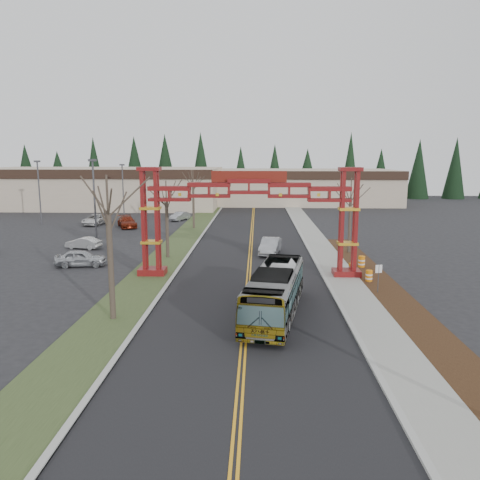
{
  "coord_description": "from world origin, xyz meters",
  "views": [
    {
      "loc": [
        0.68,
        -19.49,
        9.73
      ],
      "look_at": [
        -0.49,
        12.05,
        4.08
      ],
      "focal_mm": 35.0,
      "sensor_mm": 36.0,
      "label": 1
    }
  ],
  "objects_px": {
    "parked_car_near_a": "(81,258)",
    "bare_tree_right_far": "(351,198)",
    "bare_tree_median_near": "(108,215)",
    "light_pole_near": "(94,196)",
    "street_sign": "(379,273)",
    "barrel_north": "(362,262)",
    "parked_car_mid_a": "(127,222)",
    "barrel_mid": "(351,269)",
    "parked_car_far_b": "(96,220)",
    "silver_sedan": "(270,246)",
    "barrel_south": "(369,276)",
    "gateway_arch": "(249,204)",
    "retail_building_east": "(302,186)",
    "retail_building_west": "(102,187)",
    "parked_car_far_a": "(180,216)",
    "light_pole_far": "(123,187)",
    "light_pole_mid": "(39,188)",
    "bare_tree_median_far": "(193,185)",
    "parked_car_near_b": "(83,243)",
    "bare_tree_median_mid": "(166,203)",
    "transit_bus": "(275,292)"
  },
  "relations": [
    {
      "from": "barrel_north",
      "to": "light_pole_far",
      "type": "bearing_deg",
      "value": 132.71
    },
    {
      "from": "retail_building_west",
      "to": "bare_tree_median_near",
      "type": "bearing_deg",
      "value": -71.23
    },
    {
      "from": "bare_tree_median_far",
      "to": "silver_sedan",
      "type": "bearing_deg",
      "value": -59.01
    },
    {
      "from": "parked_car_near_a",
      "to": "parked_car_mid_a",
      "type": "relative_size",
      "value": 0.84
    },
    {
      "from": "gateway_arch",
      "to": "bare_tree_right_far",
      "type": "distance_m",
      "value": 13.81
    },
    {
      "from": "gateway_arch",
      "to": "transit_bus",
      "type": "bearing_deg",
      "value": -79.48
    },
    {
      "from": "gateway_arch",
      "to": "barrel_south",
      "type": "distance_m",
      "value": 11.05
    },
    {
      "from": "bare_tree_median_near",
      "to": "light_pole_near",
      "type": "xyz_separation_m",
      "value": [
        -8.97,
        23.26,
        -0.88
      ]
    },
    {
      "from": "parked_car_near_a",
      "to": "bare_tree_right_far",
      "type": "distance_m",
      "value": 26.43
    },
    {
      "from": "transit_bus",
      "to": "street_sign",
      "type": "relative_size",
      "value": 5.07
    },
    {
      "from": "light_pole_mid",
      "to": "parked_car_near_a",
      "type": "bearing_deg",
      "value": -58.9
    },
    {
      "from": "bare_tree_median_mid",
      "to": "light_pole_near",
      "type": "distance_m",
      "value": 10.66
    },
    {
      "from": "parked_car_near_a",
      "to": "light_pole_far",
      "type": "height_order",
      "value": "light_pole_far"
    },
    {
      "from": "bare_tree_median_far",
      "to": "light_pole_near",
      "type": "height_order",
      "value": "light_pole_near"
    },
    {
      "from": "gateway_arch",
      "to": "retail_building_east",
      "type": "xyz_separation_m",
      "value": [
        10.0,
        61.95,
        -2.47
      ]
    },
    {
      "from": "silver_sedan",
      "to": "bare_tree_median_near",
      "type": "bearing_deg",
      "value": -107.78
    },
    {
      "from": "light_pole_mid",
      "to": "light_pole_far",
      "type": "xyz_separation_m",
      "value": [
        9.94,
        7.64,
        -0.36
      ]
    },
    {
      "from": "gateway_arch",
      "to": "parked_car_mid_a",
      "type": "distance_m",
      "value": 31.95
    },
    {
      "from": "parked_car_mid_a",
      "to": "light_pole_far",
      "type": "distance_m",
      "value": 11.25
    },
    {
      "from": "parked_car_mid_a",
      "to": "barrel_mid",
      "type": "xyz_separation_m",
      "value": [
        26.02,
        -25.36,
        -0.3
      ]
    },
    {
      "from": "parked_car_far_b",
      "to": "silver_sedan",
      "type": "bearing_deg",
      "value": -33.95
    },
    {
      "from": "silver_sedan",
      "to": "bare_tree_right_far",
      "type": "bearing_deg",
      "value": 13.72
    },
    {
      "from": "retail_building_west",
      "to": "parked_car_far_b",
      "type": "relative_size",
      "value": 8.65
    },
    {
      "from": "parked_car_near_b",
      "to": "light_pole_near",
      "type": "bearing_deg",
      "value": 164.89
    },
    {
      "from": "retail_building_west",
      "to": "light_pole_far",
      "type": "height_order",
      "value": "light_pole_far"
    },
    {
      "from": "parked_car_near_b",
      "to": "bare_tree_median_far",
      "type": "xyz_separation_m",
      "value": [
        9.86,
        14.69,
        5.29
      ]
    },
    {
      "from": "street_sign",
      "to": "barrel_north",
      "type": "height_order",
      "value": "street_sign"
    },
    {
      "from": "parked_car_near_b",
      "to": "street_sign",
      "type": "relative_size",
      "value": 1.78
    },
    {
      "from": "light_pole_near",
      "to": "barrel_south",
      "type": "distance_m",
      "value": 30.39
    },
    {
      "from": "light_pole_near",
      "to": "barrel_mid",
      "type": "bearing_deg",
      "value": -24.38
    },
    {
      "from": "parked_car_far_a",
      "to": "bare_tree_median_far",
      "type": "relative_size",
      "value": 0.51
    },
    {
      "from": "parked_car_near_a",
      "to": "parked_car_near_b",
      "type": "xyz_separation_m",
      "value": [
        -2.76,
        8.03,
        -0.13
      ]
    },
    {
      "from": "street_sign",
      "to": "parked_car_near_a",
      "type": "bearing_deg",
      "value": 162.68
    },
    {
      "from": "gateway_arch",
      "to": "retail_building_west",
      "type": "distance_m",
      "value": 61.78
    },
    {
      "from": "parked_car_far_b",
      "to": "light_pole_near",
      "type": "height_order",
      "value": "light_pole_near"
    },
    {
      "from": "parked_car_mid_a",
      "to": "barrel_mid",
      "type": "relative_size",
      "value": 5.64
    },
    {
      "from": "retail_building_west",
      "to": "barrel_south",
      "type": "relative_size",
      "value": 46.69
    },
    {
      "from": "silver_sedan",
      "to": "parked_car_far_b",
      "type": "xyz_separation_m",
      "value": [
        -24.73,
        19.84,
        -0.08
      ]
    },
    {
      "from": "parked_car_far_a",
      "to": "barrel_south",
      "type": "distance_m",
      "value": 41.03
    },
    {
      "from": "retail_building_east",
      "to": "barrel_mid",
      "type": "distance_m",
      "value": 61.15
    },
    {
      "from": "bare_tree_median_far",
      "to": "light_pole_mid",
      "type": "height_order",
      "value": "light_pole_mid"
    },
    {
      "from": "parked_car_far_b",
      "to": "retail_building_west",
      "type": "bearing_deg",
      "value": 110.89
    },
    {
      "from": "parked_car_mid_a",
      "to": "bare_tree_right_far",
      "type": "relative_size",
      "value": 0.69
    },
    {
      "from": "retail_building_west",
      "to": "parked_car_far_a",
      "type": "relative_size",
      "value": 11.36
    },
    {
      "from": "parked_car_mid_a",
      "to": "light_pole_near",
      "type": "bearing_deg",
      "value": -111.98
    },
    {
      "from": "light_pole_mid",
      "to": "light_pole_far",
      "type": "bearing_deg",
      "value": 37.54
    },
    {
      "from": "retail_building_east",
      "to": "silver_sedan",
      "type": "relative_size",
      "value": 7.69
    },
    {
      "from": "light_pole_near",
      "to": "street_sign",
      "type": "relative_size",
      "value": 4.43
    },
    {
      "from": "light_pole_mid",
      "to": "barrel_north",
      "type": "relative_size",
      "value": 8.39
    },
    {
      "from": "bare_tree_median_mid",
      "to": "bare_tree_right_far",
      "type": "bearing_deg",
      "value": 8.85
    }
  ]
}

